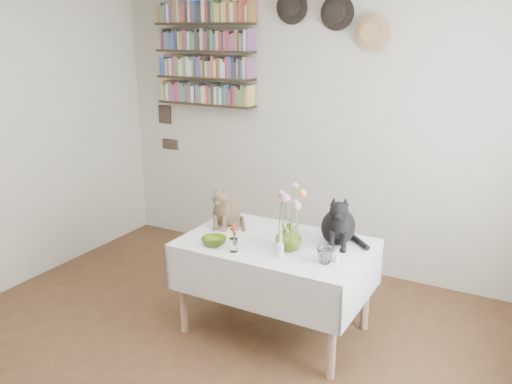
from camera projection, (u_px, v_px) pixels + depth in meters
The scene contains 14 objects.
room at pixel (152, 195), 2.82m from camera, with size 4.08×4.58×2.58m.
dining_table at pixel (276, 264), 3.75m from camera, with size 1.27×0.82×0.68m.
tabby_cat at pixel (227, 204), 3.98m from camera, with size 0.21×0.27×0.32m, color brown, non-canonical shape.
black_cat at pixel (339, 217), 3.63m from camera, with size 0.25×0.31×0.37m, color black, non-canonical shape.
flower_vase at pixel (288, 236), 3.55m from camera, with size 0.18×0.18×0.18m, color #A6CD38.
green_bowl at pixel (214, 241), 3.65m from camera, with size 0.17×0.17×0.05m, color #A6CD38.
drinking_glass at pixel (325, 255), 3.36m from camera, with size 0.11×0.11×0.10m, color white.
candlestick at pixel (280, 249), 3.45m from camera, with size 0.05×0.05×0.16m.
berry_jar at pixel (233, 237), 3.52m from camera, with size 0.06×0.06×0.23m.
porcelain_figurine at pixel (337, 256), 3.38m from camera, with size 0.05×0.05×0.09m.
flower_bouquet at pixel (290, 200), 3.49m from camera, with size 0.17×0.13×0.39m.
bookshelf_unit at pixel (205, 55), 4.96m from camera, with size 1.00×0.16×0.91m.
wall_hats at pixel (332, 17), 4.33m from camera, with size 0.98×0.09×0.48m.
wall_art_plaques at pixel (167, 127), 5.47m from camera, with size 0.21×0.02×0.44m.
Camera 1 is at (1.77, -2.10, 2.08)m, focal length 38.00 mm.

